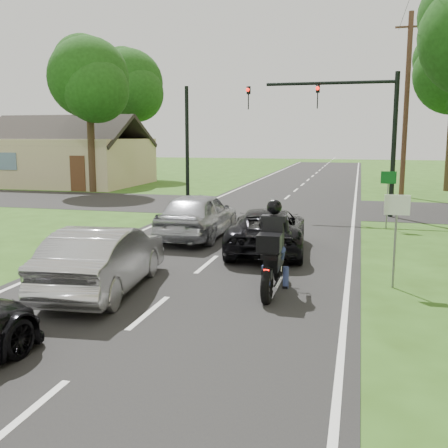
% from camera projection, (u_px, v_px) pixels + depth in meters
% --- Properties ---
extents(ground, '(140.00, 140.00, 0.00)m').
position_uv_depth(ground, '(149.00, 313.00, 10.21)').
color(ground, '#2C4D15').
rests_on(ground, ground).
extents(road, '(8.00, 100.00, 0.01)m').
position_uv_depth(road, '(252.00, 227.00, 19.75)').
color(road, black).
rests_on(road, ground).
extents(cross_road, '(60.00, 7.00, 0.01)m').
position_uv_depth(cross_road, '(276.00, 207.00, 25.48)').
color(cross_road, black).
rests_on(cross_road, ground).
extents(motorcycle_rider, '(0.69, 2.42, 2.09)m').
position_uv_depth(motorcycle_rider, '(273.00, 256.00, 11.38)').
color(motorcycle_rider, black).
rests_on(motorcycle_rider, ground).
extents(dark_suv, '(2.58, 4.82, 1.29)m').
position_uv_depth(dark_suv, '(268.00, 230.00, 15.56)').
color(dark_suv, black).
rests_on(dark_suv, road).
extents(silver_sedan, '(1.99, 4.56, 1.46)m').
position_uv_depth(silver_sedan, '(104.00, 259.00, 11.53)').
color(silver_sedan, '#AEAFB3').
rests_on(silver_sedan, road).
extents(silver_suv, '(1.90, 4.59, 1.55)m').
position_uv_depth(silver_suv, '(198.00, 215.00, 17.56)').
color(silver_suv, '#A6A7AE').
rests_on(silver_suv, road).
extents(traffic_signal, '(6.38, 0.44, 6.00)m').
position_uv_depth(traffic_signal, '(349.00, 118.00, 22.05)').
color(traffic_signal, black).
rests_on(traffic_signal, ground).
extents(signal_pole_far, '(0.20, 0.20, 6.00)m').
position_uv_depth(signal_pole_far, '(187.00, 143.00, 28.17)').
color(signal_pole_far, black).
rests_on(signal_pole_far, ground).
extents(utility_pole_far, '(1.60, 0.28, 10.00)m').
position_uv_depth(utility_pole_far, '(406.00, 105.00, 28.83)').
color(utility_pole_far, '#543426').
rests_on(utility_pole_far, ground).
extents(sign_white, '(0.55, 0.07, 2.12)m').
position_uv_depth(sign_white, '(396.00, 218.00, 11.62)').
color(sign_white, slate).
rests_on(sign_white, ground).
extents(sign_green, '(0.55, 0.07, 2.12)m').
position_uv_depth(sign_green, '(388.00, 186.00, 19.21)').
color(sign_green, slate).
rests_on(sign_green, ground).
extents(tree_left_near, '(5.12, 4.96, 9.22)m').
position_uv_depth(tree_left_near, '(91.00, 82.00, 30.90)').
color(tree_left_near, '#332316').
rests_on(tree_left_near, ground).
extents(tree_left_far, '(5.76, 5.58, 10.14)m').
position_uv_depth(tree_left_far, '(131.00, 87.00, 40.81)').
color(tree_left_far, '#332316').
rests_on(tree_left_far, ground).
extents(house, '(10.20, 8.00, 4.84)m').
position_uv_depth(house, '(69.00, 159.00, 36.77)').
color(house, tan).
rests_on(house, ground).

